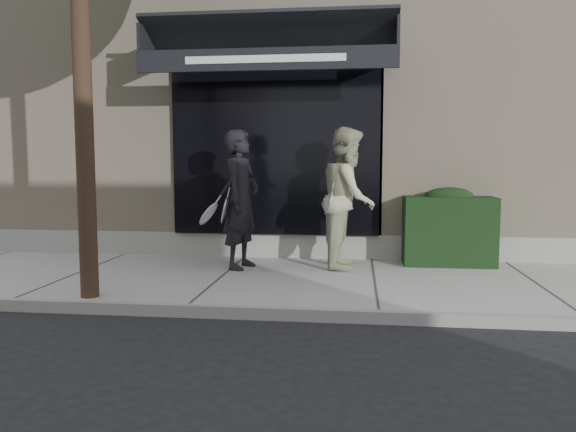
# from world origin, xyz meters

# --- Properties ---
(ground) EXTENTS (80.00, 80.00, 0.00)m
(ground) POSITION_xyz_m (0.00, 0.00, 0.00)
(ground) COLOR black
(ground) RESTS_ON ground
(sidewalk) EXTENTS (20.00, 3.00, 0.12)m
(sidewalk) POSITION_xyz_m (0.00, 0.00, 0.06)
(sidewalk) COLOR #9E9F99
(sidewalk) RESTS_ON ground
(curb) EXTENTS (20.00, 0.10, 0.14)m
(curb) POSITION_xyz_m (0.00, -1.55, 0.07)
(curb) COLOR gray
(curb) RESTS_ON ground
(building_facade) EXTENTS (14.30, 8.04, 5.64)m
(building_facade) POSITION_xyz_m (-0.01, 4.96, 2.74)
(building_facade) COLOR beige
(building_facade) RESTS_ON ground
(hedge) EXTENTS (1.30, 0.70, 1.14)m
(hedge) POSITION_xyz_m (1.10, 1.25, 0.66)
(hedge) COLOR black
(hedge) RESTS_ON sidewalk
(pedestrian_front) EXTENTS (0.83, 0.89, 1.95)m
(pedestrian_front) POSITION_xyz_m (-1.86, 0.57, 1.10)
(pedestrian_front) COLOR black
(pedestrian_front) RESTS_ON sidewalk
(pedestrian_back) EXTENTS (0.83, 1.02, 1.99)m
(pedestrian_back) POSITION_xyz_m (-0.36, 0.84, 1.12)
(pedestrian_back) COLOR #B6B692
(pedestrian_back) RESTS_ON sidewalk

